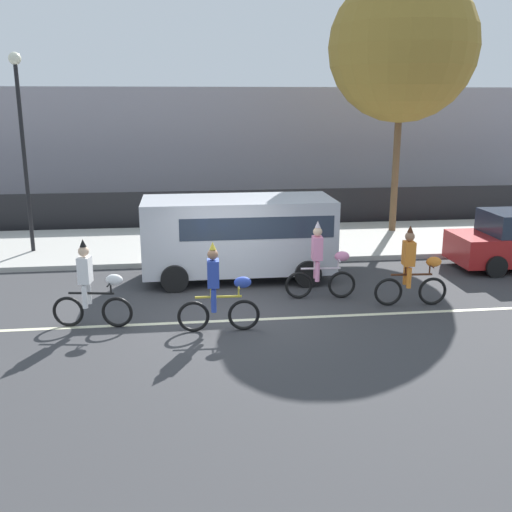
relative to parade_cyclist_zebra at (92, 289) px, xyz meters
The scene contains 12 objects.
ground_plane 3.10m from the parade_cyclist_zebra, ahead, with size 80.00×80.00×0.00m, color #38383A.
road_centre_line 3.06m from the parade_cyclist_zebra, ahead, with size 36.00×0.14×0.01m, color beige.
sidewalk_curb 7.63m from the parade_cyclist_zebra, 67.15° to the left, with size 60.00×5.00×0.15m, color #ADAAA3.
fence_line 10.32m from the parade_cyclist_zebra, 73.41° to the left, with size 40.00×0.08×1.40m, color black.
building_backdrop 19.54m from the parade_cyclist_zebra, 71.91° to the left, with size 28.00×8.00×5.21m, color #99939E.
parade_cyclist_zebra is the anchor object (origin of this frame).
parade_cyclist_cobalt 2.70m from the parade_cyclist_zebra, 12.00° to the right, with size 1.72×0.50×1.92m.
parade_cyclist_pink 5.37m from the parade_cyclist_zebra, 13.62° to the left, with size 1.72×0.50×1.92m.
parade_cyclist_orange 7.23m from the parade_cyclist_zebra, ahead, with size 1.72×0.50×1.92m.
parked_van_silver 4.74m from the parade_cyclist_zebra, 42.63° to the left, with size 5.00×2.22×2.18m.
street_lamp_post 7.62m from the parade_cyclist_zebra, 112.82° to the left, with size 0.36×0.36×5.86m.
street_tree_near_lamp 13.48m from the parade_cyclist_zebra, 40.24° to the left, with size 4.95×4.95×8.70m.
Camera 1 is at (-0.99, -12.79, 4.71)m, focal length 42.00 mm.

